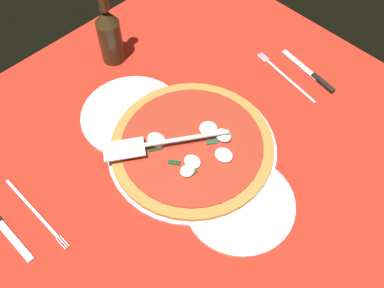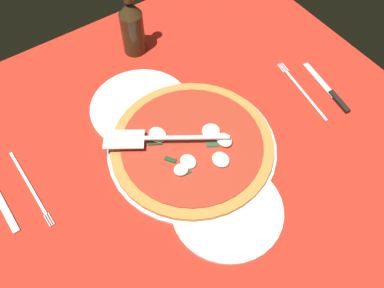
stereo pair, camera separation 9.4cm
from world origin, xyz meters
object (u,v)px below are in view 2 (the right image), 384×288
pizza_server (161,138)px  place_setting_far (13,191)px  pizza (192,145)px  place_setting_near (316,92)px  dinner_plate_right (141,107)px  dinner_plate_left (227,210)px  beer_bottle (132,25)px

pizza_server → place_setting_far: 32.26cm
pizza → place_setting_far: pizza is taller
pizza → place_setting_near: 33.99cm
dinner_plate_right → pizza: pizza is taller
dinner_plate_left → place_setting_near: place_setting_near is taller
beer_bottle → pizza_server: bearing=160.2°
pizza_server → place_setting_far: bearing=18.2°
pizza → place_setting_far: 38.32cm
pizza_server → dinner_plate_left: bearing=131.4°
dinner_plate_right → place_setting_far: 33.10cm
pizza → place_setting_near: size_ratio=1.58×
place_setting_far → beer_bottle: 47.50cm
place_setting_far → pizza: bearing=70.0°
pizza → beer_bottle: beer_bottle is taller
dinner_plate_left → pizza: (16.14, -2.68, 1.29)cm
dinner_plate_left → dinner_plate_right: 32.48cm
dinner_plate_left → dinner_plate_right: bearing=1.2°
place_setting_near → place_setting_far: same height
place_setting_far → dinner_plate_right: bearing=95.8°
place_setting_near → beer_bottle: 47.53cm
pizza → place_setting_near: (-3.45, -33.78, -1.44)cm
dinner_plate_right → place_setting_near: (-19.79, -37.15, -0.15)cm
dinner_plate_right → beer_bottle: beer_bottle is taller
dinner_plate_right → pizza: bearing=-168.4°
pizza → pizza_server: pizza_server is taller
dinner_plate_right → place_setting_near: bearing=-118.0°
place_setting_near → place_setting_far: size_ratio=1.00×
dinner_plate_right → dinner_plate_left: bearing=-178.8°
pizza_server → beer_bottle: beer_bottle is taller
place_setting_near → place_setting_far: bearing=86.1°
dinner_plate_left → pizza_server: (19.98, 2.68, 3.66)cm
dinner_plate_left → pizza_server: 20.49cm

